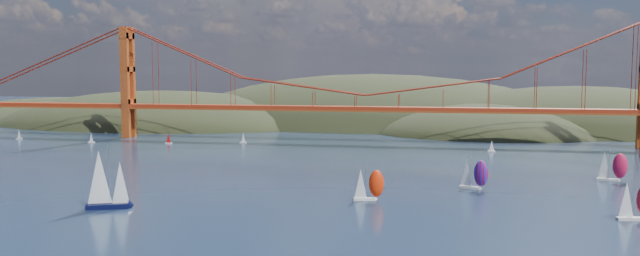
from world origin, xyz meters
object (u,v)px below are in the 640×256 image
object	(u,v)px
racer_3	(612,166)
racer_0	(368,184)
sloop_navy	(105,180)
racer_rwb	(473,173)
racer_1	(636,200)

from	to	relation	value
racer_3	racer_0	bearing A→B (deg)	-136.87
sloop_navy	racer_rwb	size ratio (longest dim) A/B	1.68
racer_0	racer_rwb	bearing A→B (deg)	29.03
racer_0	racer_1	bearing A→B (deg)	-18.02
sloop_navy	racer_0	size ratio (longest dim) A/B	1.75
sloop_navy	racer_rwb	xyz separation A→B (m)	(89.04, 43.09, -2.53)
racer_1	racer_rwb	bearing A→B (deg)	128.43
sloop_navy	racer_rwb	distance (m)	98.95
sloop_navy	racer_0	distance (m)	65.38
sloop_navy	racer_0	world-z (taller)	sloop_navy
racer_1	racer_rwb	xyz separation A→B (m)	(-33.96, 31.30, -0.09)
racer_3	racer_rwb	xyz separation A→B (m)	(-41.92, -20.97, -0.15)
sloop_navy	racer_1	world-z (taller)	sloop_navy
racer_1	racer_3	size ratio (longest dim) A/B	0.99
sloop_navy	racer_3	bearing A→B (deg)	3.83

